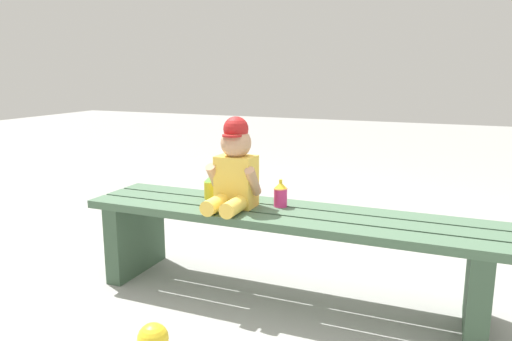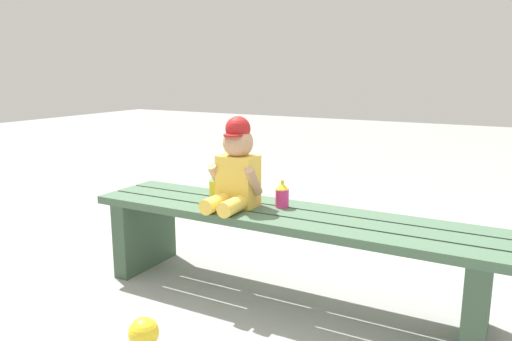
{
  "view_description": "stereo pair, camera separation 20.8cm",
  "coord_description": "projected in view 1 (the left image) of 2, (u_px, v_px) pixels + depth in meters",
  "views": [
    {
      "loc": [
        0.67,
        -1.93,
        1.01
      ],
      "look_at": [
        -0.11,
        -0.05,
        0.59
      ],
      "focal_mm": 34.18,
      "sensor_mm": 36.0,
      "label": 1
    },
    {
      "loc": [
        0.86,
        -1.84,
        1.01
      ],
      "look_at": [
        -0.11,
        -0.05,
        0.59
      ],
      "focal_mm": 34.18,
      "sensor_mm": 36.0,
      "label": 2
    }
  ],
  "objects": [
    {
      "name": "sippy_cup_left",
      "position": [
        210.0,
        187.0,
        2.31
      ],
      "size": [
        0.06,
        0.06,
        0.12
      ],
      "color": "yellow",
      "rests_on": "park_bench"
    },
    {
      "name": "toy_ball",
      "position": [
        153.0,
        339.0,
        1.76
      ],
      "size": [
        0.11,
        0.11,
        0.11
      ],
      "primitive_type": "sphere",
      "color": "yellow",
      "rests_on": "ground_plane"
    },
    {
      "name": "ground_plane",
      "position": [
        283.0,
        297.0,
        2.2
      ],
      "size": [
        16.0,
        16.0,
        0.0
      ],
      "primitive_type": "plane",
      "color": "#999993"
    },
    {
      "name": "child_figure",
      "position": [
        234.0,
        168.0,
        2.14
      ],
      "size": [
        0.23,
        0.27,
        0.4
      ],
      "color": "#F2C64C",
      "rests_on": "park_bench"
    },
    {
      "name": "park_bench",
      "position": [
        284.0,
        237.0,
        2.15
      ],
      "size": [
        1.82,
        0.39,
        0.41
      ],
      "color": "#47664C",
      "rests_on": "ground_plane"
    },
    {
      "name": "sippy_cup_right",
      "position": [
        281.0,
        194.0,
        2.18
      ],
      "size": [
        0.06,
        0.06,
        0.12
      ],
      "color": "#E5337F",
      "rests_on": "park_bench"
    }
  ]
}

